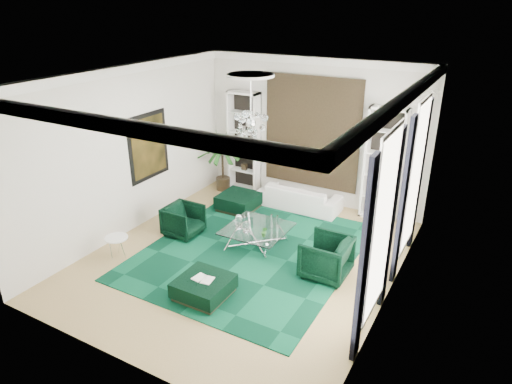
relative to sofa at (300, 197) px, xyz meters
The scene contains 30 objects.
floor 2.87m from the sofa, 90.00° to the right, with size 6.00×7.00×0.02m, color tan.
ceiling 4.51m from the sofa, 90.00° to the right, with size 6.00×7.00×0.02m, color white.
wall_back 1.72m from the sofa, 90.00° to the left, with size 6.00×0.02×3.80m, color silver.
wall_front 6.56m from the sofa, 90.00° to the right, with size 6.00×0.02×3.80m, color silver.
wall_left 4.44m from the sofa, 136.56° to the right, with size 0.02×7.00×3.80m, color silver.
wall_right 4.44m from the sofa, 43.44° to the right, with size 0.02×7.00×3.80m, color silver.
crown_molding 4.43m from the sofa, 90.00° to the right, with size 6.00×7.00×0.18m, color white, non-canonical shape.
ceiling_medallion 4.30m from the sofa, 90.00° to the right, with size 0.90×0.90×0.05m, color white.
tapestry 1.70m from the sofa, 90.00° to the left, with size 2.50×0.06×2.80m, color black.
shelving_left 2.28m from the sofa, 166.73° to the left, with size 0.90×0.38×2.80m, color white, non-canonical shape.
shelving_right 2.28m from the sofa, 13.27° to the left, with size 0.90×0.38×2.80m, color white, non-canonical shape.
painting 4.03m from the sofa, 142.85° to the right, with size 0.04×1.30×1.60m, color black.
window_near 5.05m from the sofa, 51.43° to the right, with size 0.03×1.10×2.90m, color white.
curtain_near_a 5.57m from the sofa, 56.88° to the right, with size 0.07×0.30×3.25m, color black.
curtain_near_b 4.40m from the sofa, 45.15° to the right, with size 0.07×0.30×3.25m, color black.
window_far 3.65m from the sofa, 24.30° to the right, with size 0.03×1.10×2.90m, color white.
curtain_far_a 3.88m from the sofa, 35.78° to the right, with size 0.07×0.30×3.25m, color black.
curtain_far_b 3.29m from the sofa, 10.92° to the right, with size 0.07×0.30×3.25m, color black.
rug 2.57m from the sofa, 90.00° to the right, with size 4.20×5.00×0.02m, color #032F1D.
sofa is the anchor object (origin of this frame).
armchair_left 3.18m from the sofa, 123.44° to the right, with size 0.77×0.79×0.72m, color black.
armchair_right 3.18m from the sofa, 56.56° to the right, with size 0.88×0.91×0.82m, color black.
coffee_table 2.30m from the sofa, 90.00° to the right, with size 1.31×1.31×0.45m, color white, non-canonical shape.
ottoman_side 1.60m from the sofa, 147.80° to the right, with size 0.95×0.95×0.42m, color black.
ottoman_front 4.40m from the sofa, 89.35° to the right, with size 0.93×0.93×0.37m, color black.
book 4.40m from the sofa, 89.35° to the right, with size 0.38×0.25×0.03m, color white.
side_table 4.77m from the sofa, 119.52° to the right, with size 0.48×0.48×0.46m, color white.
palm 2.57m from the sofa, behind, with size 1.36×1.36×2.18m, color #225E1E, non-canonical shape.
chandelier 3.60m from the sofa, 90.00° to the right, with size 0.78×0.78×0.70m, color white, non-canonical shape.
table_plant 2.61m from the sofa, 82.73° to the right, with size 0.13×0.11×0.24m, color #225E1E.
Camera 1 is at (4.32, -7.21, 5.09)m, focal length 32.00 mm.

